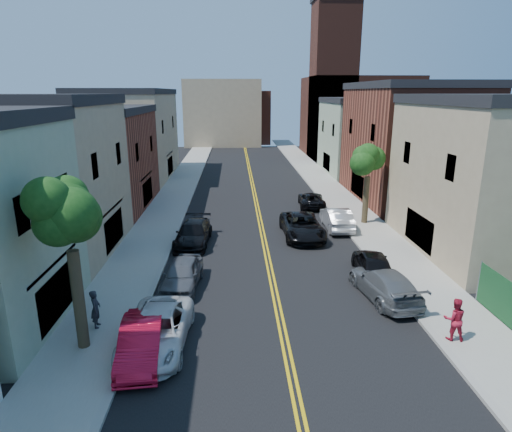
{
  "coord_description": "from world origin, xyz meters",
  "views": [
    {
      "loc": [
        -1.93,
        -1.21,
        9.68
      ],
      "look_at": [
        -0.59,
        25.66,
        2.0
      ],
      "focal_mm": 30.41,
      "sensor_mm": 36.0,
      "label": 1
    }
  ],
  "objects": [
    {
      "name": "sidewalk_left",
      "position": [
        -7.9,
        40.0,
        0.07
      ],
      "size": [
        3.2,
        100.0,
        0.15
      ],
      "primitive_type": "cube",
      "color": "gray",
      "rests_on": "ground"
    },
    {
      "name": "sidewalk_right",
      "position": [
        7.9,
        40.0,
        0.07
      ],
      "size": [
        3.2,
        100.0,
        0.15
      ],
      "primitive_type": "cube",
      "color": "gray",
      "rests_on": "ground"
    },
    {
      "name": "curb_left",
      "position": [
        -6.15,
        40.0,
        0.07
      ],
      "size": [
        0.3,
        100.0,
        0.15
      ],
      "primitive_type": "cube",
      "color": "gray",
      "rests_on": "ground"
    },
    {
      "name": "curb_right",
      "position": [
        6.15,
        40.0,
        0.07
      ],
      "size": [
        0.3,
        100.0,
        0.15
      ],
      "primitive_type": "cube",
      "color": "gray",
      "rests_on": "ground"
    },
    {
      "name": "bldg_left_tan_near",
      "position": [
        -14.0,
        25.0,
        4.5
      ],
      "size": [
        9.0,
        10.0,
        9.0
      ],
      "primitive_type": "cube",
      "color": "#998466",
      "rests_on": "ground"
    },
    {
      "name": "bldg_left_brick",
      "position": [
        -14.0,
        36.0,
        4.0
      ],
      "size": [
        9.0,
        12.0,
        8.0
      ],
      "primitive_type": "cube",
      "color": "brown",
      "rests_on": "ground"
    },
    {
      "name": "bldg_left_tan_far",
      "position": [
        -14.0,
        50.0,
        4.75
      ],
      "size": [
        9.0,
        16.0,
        9.5
      ],
      "primitive_type": "cube",
      "color": "#998466",
      "rests_on": "ground"
    },
    {
      "name": "bldg_right_tan",
      "position": [
        14.0,
        24.0,
        4.5
      ],
      "size": [
        9.0,
        12.0,
        9.0
      ],
      "primitive_type": "cube",
      "color": "#998466",
      "rests_on": "ground"
    },
    {
      "name": "bldg_right_brick",
      "position": [
        14.0,
        38.0,
        5.0
      ],
      "size": [
        9.0,
        14.0,
        10.0
      ],
      "primitive_type": "cube",
      "color": "brown",
      "rests_on": "ground"
    },
    {
      "name": "bldg_right_palegrn",
      "position": [
        14.0,
        52.0,
        4.25
      ],
      "size": [
        9.0,
        12.0,
        8.5
      ],
      "primitive_type": "cube",
      "color": "gray",
      "rests_on": "ground"
    },
    {
      "name": "church",
      "position": [
        16.33,
        67.07,
        7.24
      ],
      "size": [
        16.2,
        14.2,
        22.6
      ],
      "color": "#4C2319",
      "rests_on": "ground"
    },
    {
      "name": "backdrop_left",
      "position": [
        -4.0,
        82.0,
        6.0
      ],
      "size": [
        14.0,
        8.0,
        12.0
      ],
      "primitive_type": "cube",
      "color": "#998466",
      "rests_on": "ground"
    },
    {
      "name": "backdrop_center",
      "position": [
        0.0,
        86.0,
        5.0
      ],
      "size": [
        10.0,
        8.0,
        10.0
      ],
      "primitive_type": "cube",
      "color": "brown",
      "rests_on": "ground"
    },
    {
      "name": "tree_left_mid",
      "position": [
        -7.88,
        14.01,
        6.58
      ],
      "size": [
        5.2,
        5.2,
        9.29
      ],
      "color": "#322819",
      "rests_on": "sidewalk_left"
    },
    {
      "name": "tree_right_far",
      "position": [
        7.92,
        30.01,
        5.76
      ],
      "size": [
        4.4,
        4.4,
        8.03
      ],
      "color": "#322819",
      "rests_on": "sidewalk_right"
    },
    {
      "name": "red_sedan",
      "position": [
        -5.5,
        13.29,
        0.71
      ],
      "size": [
        1.85,
        4.4,
        1.41
      ],
      "primitive_type": "imported",
      "rotation": [
        0.0,
        0.0,
        0.08
      ],
      "color": "red",
      "rests_on": "ground"
    },
    {
      "name": "white_pickup",
      "position": [
        -5.07,
        14.01,
        0.72
      ],
      "size": [
        2.61,
        5.27,
        1.44
      ],
      "primitive_type": "imported",
      "rotation": [
        0.0,
        0.0,
        -0.04
      ],
      "color": "silver",
      "rests_on": "ground"
    },
    {
      "name": "grey_car_left",
      "position": [
        -4.68,
        19.46,
        0.73
      ],
      "size": [
        2.1,
        4.45,
        1.47
      ],
      "primitive_type": "imported",
      "rotation": [
        0.0,
        0.0,
        -0.09
      ],
      "color": "#53545A",
      "rests_on": "ground"
    },
    {
      "name": "black_car_left",
      "position": [
        -4.71,
        26.06,
        0.75
      ],
      "size": [
        2.43,
        5.28,
        1.5
      ],
      "primitive_type": "imported",
      "rotation": [
        0.0,
        0.0,
        -0.07
      ],
      "color": "black",
      "rests_on": "ground"
    },
    {
      "name": "grey_car_right",
      "position": [
        5.28,
        17.76,
        0.73
      ],
      "size": [
        2.72,
        5.26,
        1.46
      ],
      "primitive_type": "imported",
      "rotation": [
        0.0,
        0.0,
        3.28
      ],
      "color": "#585B5F",
      "rests_on": "ground"
    },
    {
      "name": "black_car_right",
      "position": [
        5.5,
        20.37,
        0.74
      ],
      "size": [
        2.16,
        4.47,
        1.47
      ],
      "primitive_type": "imported",
      "rotation": [
        0.0,
        0.0,
        3.04
      ],
      "color": "black",
      "rests_on": "ground"
    },
    {
      "name": "silver_car_right",
      "position": [
        5.5,
        28.97,
        0.79
      ],
      "size": [
        1.72,
        4.83,
        1.59
      ],
      "primitive_type": "imported",
      "rotation": [
        0.0,
        0.0,
        3.13
      ],
      "color": "#AFB1B7",
      "rests_on": "ground"
    },
    {
      "name": "dark_car_right_far",
      "position": [
        4.76,
        35.35,
        0.64
      ],
      "size": [
        2.47,
        4.74,
        1.27
      ],
      "primitive_type": "imported",
      "rotation": [
        0.0,
        0.0,
        3.06
      ],
      "color": "black",
      "rests_on": "ground"
    },
    {
      "name": "black_suv_lane",
      "position": [
        2.69,
        27.21,
        0.79
      ],
      "size": [
        2.72,
        5.73,
        1.58
      ],
      "primitive_type": "imported",
      "rotation": [
        0.0,
        0.0,
        0.02
      ],
      "color": "black",
      "rests_on": "ground"
    },
    {
      "name": "pedestrian_left",
      "position": [
        -7.82,
        15.45,
        0.97
      ],
      "size": [
        0.46,
        0.64,
        1.64
      ],
      "primitive_type": "imported",
      "rotation": [
        0.0,
        0.0,
        1.7
      ],
      "color": "#23232A",
      "rests_on": "sidewalk_left"
    },
    {
      "name": "pedestrian_right",
      "position": [
        6.7,
        13.75,
        1.04
      ],
      "size": [
        0.97,
        0.81,
        1.77
      ],
      "primitive_type": "imported",
      "rotation": [
        0.0,
        0.0,
        2.96
      ],
      "color": "#AB1A31",
      "rests_on": "sidewalk_right"
    }
  ]
}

